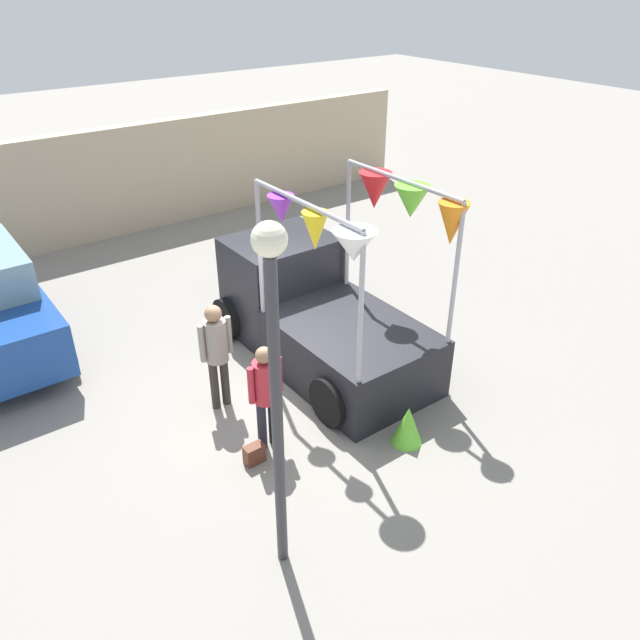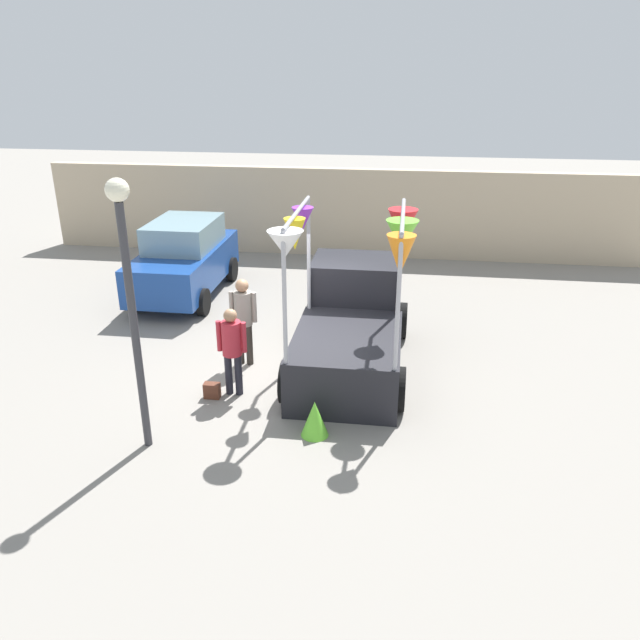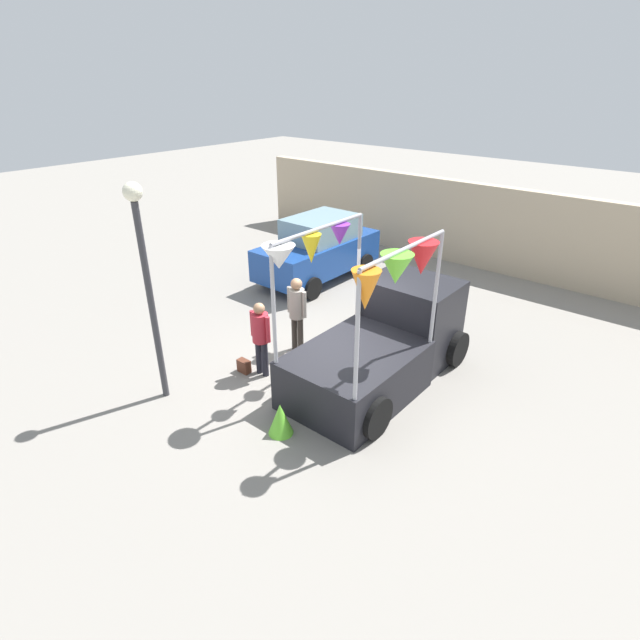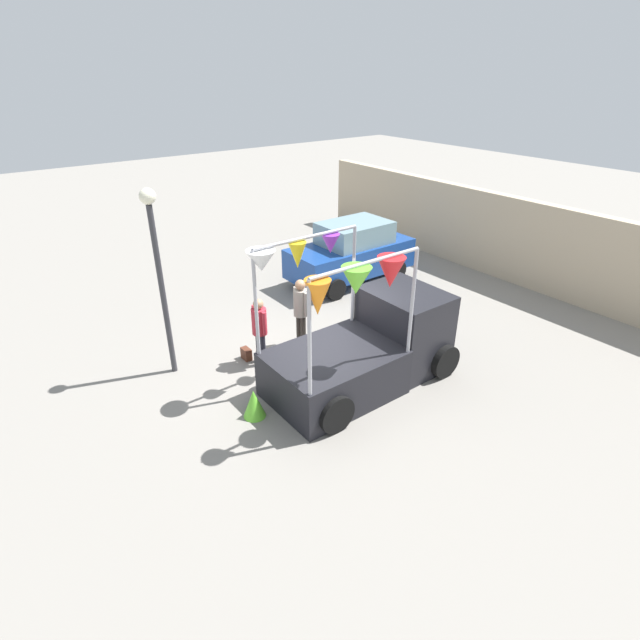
% 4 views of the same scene
% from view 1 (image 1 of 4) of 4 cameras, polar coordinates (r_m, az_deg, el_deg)
% --- Properties ---
extents(ground_plane, '(60.00, 60.00, 0.00)m').
position_cam_1_polar(ground_plane, '(10.12, -3.20, -6.14)').
color(ground_plane, gray).
extents(vendor_truck, '(2.47, 4.15, 3.22)m').
position_cam_1_polar(vendor_truck, '(10.53, -0.50, 1.19)').
color(vendor_truck, black).
rests_on(vendor_truck, ground).
extents(person_customer, '(0.53, 0.34, 1.62)m').
position_cam_1_polar(person_customer, '(8.46, -5.00, -6.23)').
color(person_customer, black).
rests_on(person_customer, ground).
extents(person_vendor, '(0.53, 0.34, 1.74)m').
position_cam_1_polar(person_vendor, '(9.25, -9.46, -2.45)').
color(person_vendor, '#2D2823').
rests_on(person_vendor, ground).
extents(handbag, '(0.28, 0.16, 0.28)m').
position_cam_1_polar(handbag, '(8.71, -6.03, -12.08)').
color(handbag, '#592D1E').
rests_on(handbag, ground).
extents(street_lamp, '(0.32, 0.32, 4.09)m').
position_cam_1_polar(street_lamp, '(5.89, -4.16, -4.15)').
color(street_lamp, '#333338').
rests_on(street_lamp, ground).
extents(brick_boundary_wall, '(18.00, 0.36, 2.60)m').
position_cam_1_polar(brick_boundary_wall, '(16.18, -19.47, 11.53)').
color(brick_boundary_wall, tan).
rests_on(brick_boundary_wall, ground).
extents(folded_kite_bundle_lime, '(0.58, 0.58, 0.60)m').
position_cam_1_polar(folded_kite_bundle_lime, '(8.96, 8.03, -9.49)').
color(folded_kite_bundle_lime, '#66CC33').
rests_on(folded_kite_bundle_lime, ground).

